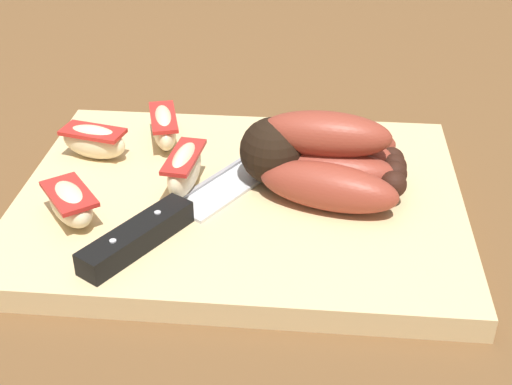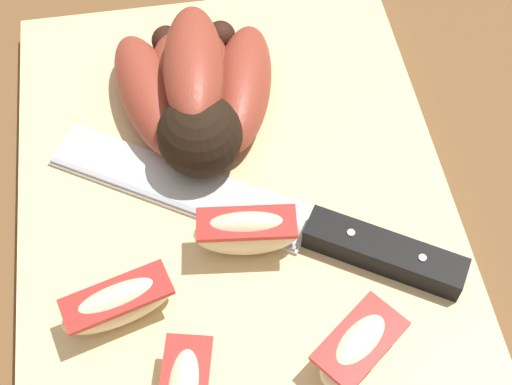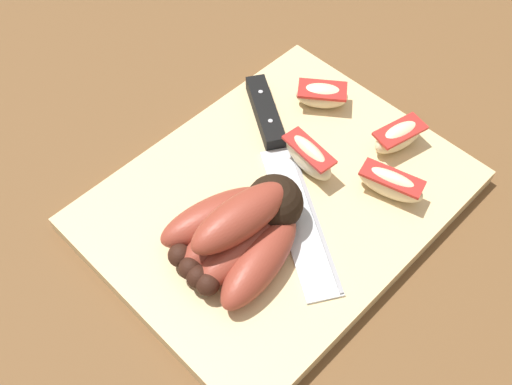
% 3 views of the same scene
% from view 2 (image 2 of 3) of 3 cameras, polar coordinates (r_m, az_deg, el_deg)
% --- Properties ---
extents(ground_plane, '(6.00, 6.00, 0.00)m').
position_cam_2_polar(ground_plane, '(0.50, -2.27, -2.89)').
color(ground_plane, brown).
extents(cutting_board, '(0.36, 0.28, 0.02)m').
position_cam_2_polar(cutting_board, '(0.51, -1.66, -0.40)').
color(cutting_board, '#DBBC84').
rests_on(cutting_board, ground_plane).
extents(banana_bunch, '(0.14, 0.13, 0.07)m').
position_cam_2_polar(banana_bunch, '(0.52, -4.55, 7.62)').
color(banana_bunch, black).
rests_on(banana_bunch, cutting_board).
extents(chefs_knife, '(0.17, 0.25, 0.02)m').
position_cam_2_polar(chefs_knife, '(0.47, 4.10, -2.77)').
color(chefs_knife, silver).
rests_on(chefs_knife, cutting_board).
extents(apple_wedge_middle, '(0.04, 0.07, 0.03)m').
position_cam_2_polar(apple_wedge_middle, '(0.44, -10.36, -8.31)').
color(apple_wedge_middle, beige).
rests_on(apple_wedge_middle, cutting_board).
extents(apple_wedge_far, '(0.03, 0.07, 0.04)m').
position_cam_2_polar(apple_wedge_far, '(0.46, -0.71, -3.06)').
color(apple_wedge_far, beige).
rests_on(apple_wedge_far, cutting_board).
extents(apple_wedge_extra, '(0.06, 0.06, 0.03)m').
position_cam_2_polar(apple_wedge_extra, '(0.43, 7.78, -11.48)').
color(apple_wedge_extra, beige).
rests_on(apple_wedge_extra, cutting_board).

